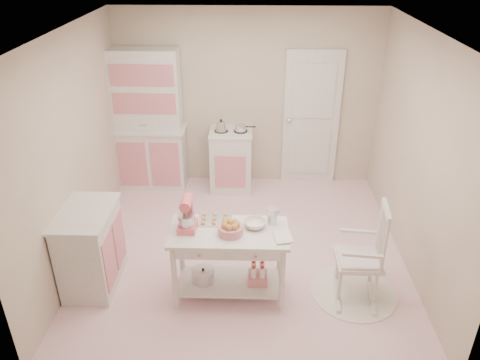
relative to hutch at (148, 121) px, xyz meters
name	(u,v)px	position (x,y,z in m)	size (l,w,h in m)	color
room_shell	(245,124)	(1.43, -1.66, 0.61)	(3.84, 3.84, 2.62)	pink
door	(311,119)	(2.38, 0.21, -0.02)	(0.82, 0.05, 2.04)	white
hutch	(148,121)	(0.00, 0.00, 0.00)	(1.06, 0.50, 2.08)	white
stove	(231,160)	(1.20, -0.05, -0.58)	(0.62, 0.57, 0.92)	white
base_cabinet	(91,248)	(-0.20, -2.31, -0.58)	(0.54, 0.84, 0.92)	white
lace_rug	(353,292)	(2.63, -2.40, -1.03)	(0.92, 0.92, 0.01)	white
rocking_chair	(359,252)	(2.63, -2.40, -0.49)	(0.48, 0.72, 1.10)	white
work_table	(229,263)	(1.29, -2.43, -0.64)	(1.20, 0.60, 0.80)	white
stand_mixer	(187,215)	(0.87, -2.41, -0.07)	(0.20, 0.28, 0.34)	#E6616E
cookie_tray	(215,220)	(1.14, -2.25, -0.23)	(0.34, 0.24, 0.02)	silver
bread_basket	(231,230)	(1.31, -2.48, -0.19)	(0.25, 0.25, 0.09)	#CF7783
mixing_bowl	(255,224)	(1.55, -2.35, -0.20)	(0.23, 0.23, 0.07)	silver
metal_pitcher	(272,216)	(1.73, -2.27, -0.16)	(0.10, 0.10, 0.17)	silver
recipe_book	(274,238)	(1.74, -2.55, -0.23)	(0.17, 0.23, 0.02)	silver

